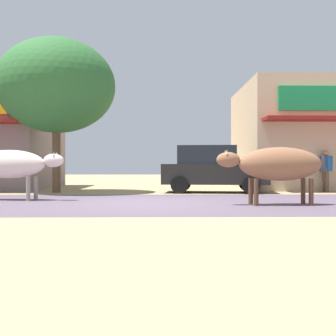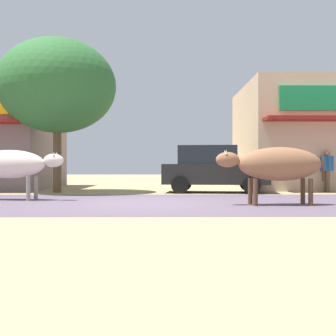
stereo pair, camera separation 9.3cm
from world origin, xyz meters
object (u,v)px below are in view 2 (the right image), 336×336
at_px(cow_near_brown, 11,165).
at_px(pedestrian_by_shop, 327,168).
at_px(roadside_tree, 57,86).
at_px(cow_far_dark, 277,164).
at_px(parked_hatchback_car, 213,169).

height_order(cow_near_brown, pedestrian_by_shop, pedestrian_by_shop).
distance_m(roadside_tree, pedestrian_by_shop, 10.02).
bearing_deg(cow_far_dark, roadside_tree, 142.15).
xyz_separation_m(cow_near_brown, cow_far_dark, (6.84, -1.59, -0.01)).
xyz_separation_m(cow_near_brown, pedestrian_by_shop, (9.99, 3.57, -0.09)).
bearing_deg(pedestrian_by_shop, cow_near_brown, -160.33).
distance_m(parked_hatchback_car, cow_far_dark, 5.06).
distance_m(cow_near_brown, pedestrian_by_shop, 10.61).
distance_m(cow_far_dark, pedestrian_by_shop, 6.05).
xyz_separation_m(parked_hatchback_car, cow_far_dark, (0.95, -4.96, 0.12)).
bearing_deg(pedestrian_by_shop, parked_hatchback_car, -177.22).
relative_size(parked_hatchback_car, cow_near_brown, 1.45).
bearing_deg(cow_far_dark, pedestrian_by_shop, 58.57).
distance_m(parked_hatchback_car, pedestrian_by_shop, 4.11).
height_order(cow_far_dark, pedestrian_by_shop, pedestrian_by_shop).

